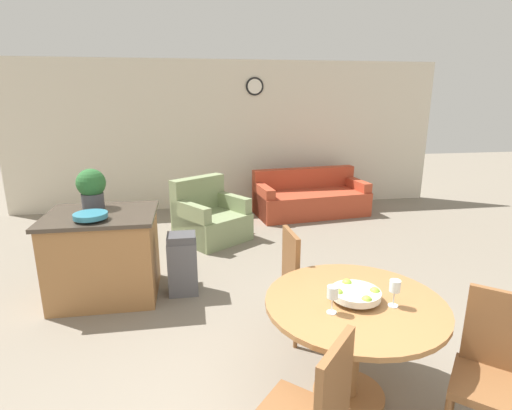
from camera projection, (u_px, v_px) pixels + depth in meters
name	position (u px, v px, depth m)	size (l,w,h in m)	color
wall_back	(229.00, 136.00, 7.44)	(8.00, 0.09, 2.70)	beige
dining_table	(353.00, 324.00, 2.69)	(1.20, 1.20, 0.76)	#9E6B3D
dining_chair_near_right	(495.00, 367.00, 2.33)	(0.59, 0.59, 0.97)	brown
dining_chair_far_side	(302.00, 279.00, 3.47)	(0.44, 0.44, 0.97)	brown
fruit_bowl	(356.00, 294.00, 2.63)	(0.33, 0.33, 0.10)	silver
wine_glass_left	(333.00, 294.00, 2.46)	(0.07, 0.07, 0.18)	silver
wine_glass_right	(395.00, 287.00, 2.54)	(0.07, 0.07, 0.18)	silver
kitchen_island	(105.00, 255.00, 4.18)	(1.10, 0.89, 0.91)	#9E6B3D
teal_bowl	(91.00, 216.00, 3.83)	(0.32, 0.32, 0.07)	teal
potted_plant	(91.00, 187.00, 4.21)	(0.30, 0.30, 0.42)	#4C4C51
trash_bin	(183.00, 264.00, 4.27)	(0.31, 0.27, 0.67)	#56565B
couch	(310.00, 199.00, 7.20)	(2.04, 1.13, 0.79)	#B24228
armchair	(210.00, 219.00, 5.92)	(1.21, 1.20, 0.90)	gray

